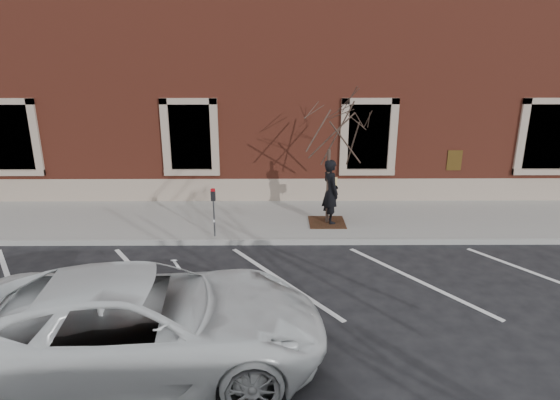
{
  "coord_description": "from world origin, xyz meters",
  "views": [
    {
      "loc": [
        -0.08,
        -12.14,
        5.15
      ],
      "look_at": [
        0.0,
        0.6,
        1.1
      ],
      "focal_mm": 30.0,
      "sensor_mm": 36.0,
      "label": 1
    }
  ],
  "objects_px": {
    "parking_meter": "(213,204)",
    "sapling": "(330,128)",
    "man": "(330,192)",
    "white_truck": "(141,323)"
  },
  "relations": [
    {
      "from": "parking_meter",
      "to": "white_truck",
      "type": "distance_m",
      "value": 5.59
    },
    {
      "from": "parking_meter",
      "to": "sapling",
      "type": "height_order",
      "value": "sapling"
    },
    {
      "from": "parking_meter",
      "to": "sapling",
      "type": "relative_size",
      "value": 0.34
    },
    {
      "from": "man",
      "to": "parking_meter",
      "type": "height_order",
      "value": "man"
    },
    {
      "from": "sapling",
      "to": "white_truck",
      "type": "distance_m",
      "value": 7.96
    },
    {
      "from": "man",
      "to": "parking_meter",
      "type": "relative_size",
      "value": 1.41
    },
    {
      "from": "man",
      "to": "white_truck",
      "type": "distance_m",
      "value": 7.72
    },
    {
      "from": "parking_meter",
      "to": "sapling",
      "type": "distance_m",
      "value": 3.96
    },
    {
      "from": "man",
      "to": "parking_meter",
      "type": "xyz_separation_m",
      "value": [
        -3.38,
        -1.11,
        -0.01
      ]
    },
    {
      "from": "man",
      "to": "sapling",
      "type": "distance_m",
      "value": 1.91
    }
  ]
}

